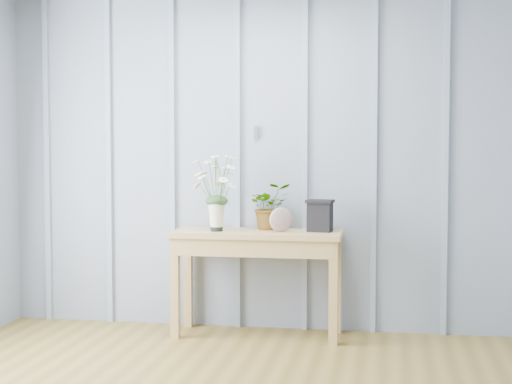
% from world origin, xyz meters
% --- Properties ---
extents(room_shell, '(4.00, 4.50, 2.50)m').
position_xyz_m(room_shell, '(-0.00, 0.92, 1.99)').
color(room_shell, '#818DA2').
rests_on(room_shell, ground).
extents(sideboard, '(1.20, 0.45, 0.75)m').
position_xyz_m(sideboard, '(-0.06, 1.99, 0.64)').
color(sideboard, '#AC884E').
rests_on(sideboard, ground).
extents(daisy_vase, '(0.39, 0.30, 0.55)m').
position_xyz_m(daisy_vase, '(-0.34, 1.94, 1.10)').
color(daisy_vase, black).
rests_on(daisy_vase, sideboard).
extents(spider_plant, '(0.38, 0.36, 0.34)m').
position_xyz_m(spider_plant, '(0.01, 2.13, 0.92)').
color(spider_plant, '#1F3D1B').
rests_on(spider_plant, sideboard).
extents(felt_disc_vessel, '(0.17, 0.13, 0.17)m').
position_xyz_m(felt_disc_vessel, '(0.11, 1.96, 0.84)').
color(felt_disc_vessel, '#7D4B60').
rests_on(felt_disc_vessel, sideboard).
extents(carved_box, '(0.20, 0.17, 0.22)m').
position_xyz_m(carved_box, '(0.38, 2.03, 0.87)').
color(carved_box, black).
rests_on(carved_box, sideboard).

